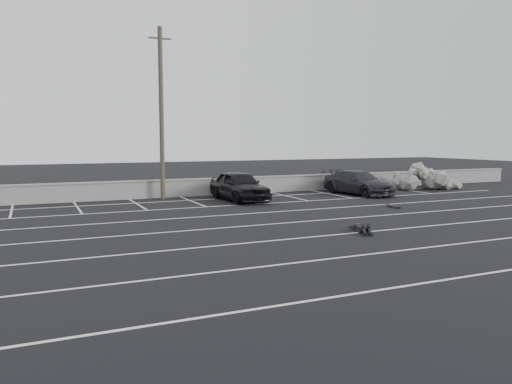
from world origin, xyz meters
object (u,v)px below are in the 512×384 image
car_right (358,183)px  trash_bin (335,184)px  utility_pole (161,113)px  riprap_pile (427,182)px  person (361,225)px  car_left (239,186)px  skateboard (394,206)px

car_right → trash_bin: bearing=80.3°
utility_pole → riprap_pile: bearing=-5.8°
utility_pole → trash_bin: (11.83, 0.16, -4.46)m
person → car_right: bearing=76.9°
car_right → person: car_right is taller
car_left → trash_bin: 8.52m
riprap_pile → person: bearing=-141.0°
utility_pole → person: (4.30, -12.95, -4.68)m
car_left → person: car_left is taller
riprap_pile → trash_bin: bearing=162.1°
riprap_pile → skateboard: riprap_pile is taller
person → skateboard: bearing=62.7°
utility_pole → skateboard: size_ratio=11.10×
car_right → trash_bin: 2.77m
car_left → riprap_pile: (14.28, 0.59, -0.37)m
car_left → trash_bin: (8.10, 2.59, -0.41)m
person → skateboard: 7.05m
car_right → utility_pole: utility_pole is taller
car_left → car_right: 7.99m
person → trash_bin: bearing=82.6°
car_left → riprap_pile: size_ratio=0.99×
riprap_pile → person: (-13.70, -11.11, -0.26)m
utility_pole → skateboard: bearing=-40.9°
person → skateboard: (5.38, 4.56, -0.13)m
person → utility_pole: bearing=130.8°
utility_pole → trash_bin: utility_pole is taller
trash_bin → skateboard: size_ratio=0.97×
car_left → person: (0.58, -10.52, -0.63)m
trash_bin → riprap_pile: riprap_pile is taller
utility_pole → skateboard: utility_pole is taller
riprap_pile → utility_pole: bearing=174.2°
utility_pole → person: utility_pole is taller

